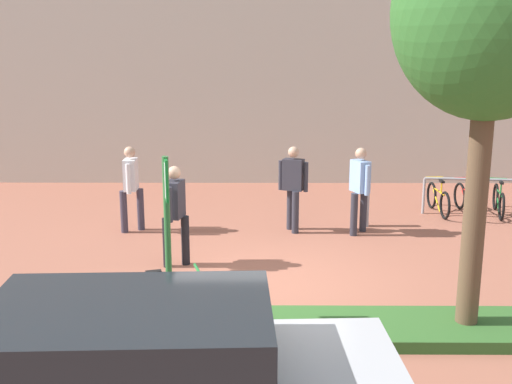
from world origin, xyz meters
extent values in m
plane|color=#9E5B47|center=(0.00, 0.00, 0.00)|extent=(60.00, 60.00, 0.00)
cube|color=#336028|center=(-0.08, -1.62, 0.08)|extent=(7.00, 1.10, 0.16)
cylinder|color=brown|center=(2.60, -1.56, 1.56)|extent=(0.28, 0.28, 3.11)
ellipsoid|color=#2D6628|center=(2.60, -1.56, 4.04)|extent=(2.31, 2.31, 2.54)
cylinder|color=#2D7238|center=(-1.23, -1.62, 1.17)|extent=(0.08, 0.08, 2.33)
cube|color=#198C33|center=(-1.23, -1.62, 2.05)|extent=(0.11, 0.36, 0.52)
cube|color=white|center=(-1.23, -1.62, 2.05)|extent=(0.10, 0.30, 0.44)
torus|color=black|center=(-1.75, -1.68, 0.33)|extent=(0.65, 0.24, 0.66)
torus|color=black|center=(-0.77, -1.40, 0.33)|extent=(0.65, 0.24, 0.66)
cylinder|color=#1E7233|center=(-1.26, -1.54, 0.55)|extent=(0.81, 0.27, 0.04)
cylinder|color=#1E7233|center=(-1.16, -1.51, 0.30)|extent=(0.59, 0.20, 0.44)
cylinder|color=#1E7233|center=(-1.43, -1.59, 0.67)|extent=(0.04, 0.04, 0.28)
cube|color=black|center=(-1.43, -1.59, 0.83)|extent=(0.21, 0.13, 0.05)
cylinder|color=#1E7233|center=(-0.88, -1.43, 0.81)|extent=(0.16, 0.41, 0.04)
cylinder|color=#99999E|center=(3.54, 4.40, 0.40)|extent=(0.06, 0.06, 0.80)
cylinder|color=#99999E|center=(4.84, 4.28, 0.80)|extent=(2.59, 0.30, 0.06)
torus|color=black|center=(3.89, 3.94, 0.30)|extent=(0.08, 0.61, 0.61)
torus|color=black|center=(3.85, 4.88, 0.30)|extent=(0.08, 0.61, 0.61)
cylinder|color=gold|center=(3.87, 4.41, 0.51)|extent=(0.07, 0.77, 0.03)
cylinder|color=gold|center=(3.87, 4.50, 0.27)|extent=(0.06, 0.56, 0.40)
cylinder|color=gold|center=(3.88, 4.24, 0.62)|extent=(0.03, 0.03, 0.26)
cube|color=black|center=(3.88, 4.24, 0.76)|extent=(0.08, 0.19, 0.05)
cylinder|color=gold|center=(3.85, 4.77, 0.75)|extent=(0.39, 0.05, 0.04)
torus|color=black|center=(4.56, 3.89, 0.30)|extent=(0.11, 0.61, 0.61)
torus|color=black|center=(4.47, 4.82, 0.30)|extent=(0.11, 0.61, 0.61)
cylinder|color=red|center=(4.52, 4.35, 0.51)|extent=(0.10, 0.77, 0.03)
cylinder|color=red|center=(4.51, 4.44, 0.27)|extent=(0.09, 0.56, 0.40)
cylinder|color=red|center=(4.53, 4.18, 0.62)|extent=(0.03, 0.03, 0.26)
cube|color=black|center=(4.53, 4.18, 0.76)|extent=(0.09, 0.19, 0.05)
cylinder|color=red|center=(4.48, 4.71, 0.75)|extent=(0.39, 0.07, 0.04)
torus|color=black|center=(5.06, 3.83, 0.30)|extent=(0.19, 0.60, 0.61)
torus|color=black|center=(5.27, 4.75, 0.30)|extent=(0.19, 0.60, 0.61)
cylinder|color=#1E7233|center=(5.16, 4.29, 0.51)|extent=(0.20, 0.76, 0.03)
cylinder|color=#1E7233|center=(5.18, 4.38, 0.27)|extent=(0.15, 0.55, 0.40)
cylinder|color=#1E7233|center=(5.13, 4.13, 0.62)|extent=(0.03, 0.03, 0.26)
cube|color=black|center=(5.13, 4.13, 0.76)|extent=(0.11, 0.20, 0.05)
cylinder|color=#1E7233|center=(5.24, 4.64, 0.75)|extent=(0.39, 0.12, 0.04)
cylinder|color=#ADADB2|center=(2.09, 3.39, 0.45)|extent=(0.16, 0.16, 0.90)
cylinder|color=#2D2D38|center=(1.76, 2.74, 0.42)|extent=(0.14, 0.14, 0.85)
cylinder|color=#2D2D38|center=(1.99, 3.03, 0.42)|extent=(0.14, 0.14, 0.85)
cube|color=#8CB2E5|center=(1.88, 2.88, 1.16)|extent=(0.38, 0.46, 0.62)
cylinder|color=#8CB2E5|center=(1.98, 2.65, 1.13)|extent=(0.09, 0.09, 0.59)
cylinder|color=#8CB2E5|center=(1.77, 3.12, 1.13)|extent=(0.09, 0.09, 0.59)
sphere|color=tan|center=(1.88, 2.88, 1.61)|extent=(0.22, 0.22, 0.22)
cylinder|color=black|center=(-1.64, 0.92, 0.42)|extent=(0.14, 0.14, 0.85)
cylinder|color=black|center=(-1.34, 1.04, 0.42)|extent=(0.14, 0.14, 0.85)
cube|color=#2D2D38|center=(-1.49, 0.98, 1.16)|extent=(0.32, 0.44, 0.62)
cylinder|color=#2D2D38|center=(-1.54, 0.73, 1.13)|extent=(0.09, 0.09, 0.59)
cylinder|color=#2D2D38|center=(-1.44, 1.24, 1.13)|extent=(0.09, 0.09, 0.59)
sphere|color=tan|center=(-1.49, 0.98, 1.61)|extent=(0.22, 0.22, 0.22)
cylinder|color=#383342|center=(-2.49, 3.10, 0.42)|extent=(0.14, 0.14, 0.85)
cylinder|color=#383342|center=(-2.78, 2.91, 0.42)|extent=(0.14, 0.14, 0.85)
cube|color=white|center=(-2.63, 3.00, 1.16)|extent=(0.25, 0.41, 0.62)
cylinder|color=white|center=(-2.64, 3.26, 1.13)|extent=(0.09, 0.09, 0.59)
cylinder|color=white|center=(-2.63, 2.74, 1.13)|extent=(0.09, 0.09, 0.59)
sphere|color=tan|center=(-2.63, 3.00, 1.61)|extent=(0.22, 0.22, 0.22)
cylinder|color=#2D2D38|center=(0.62, 2.89, 0.42)|extent=(0.14, 0.14, 0.85)
cylinder|color=#2D2D38|center=(0.53, 3.17, 0.42)|extent=(0.14, 0.14, 0.85)
cube|color=#2D2D38|center=(0.58, 3.03, 1.16)|extent=(0.46, 0.36, 0.62)
cylinder|color=#2D2D38|center=(0.82, 2.94, 1.13)|extent=(0.09, 0.09, 0.59)
cylinder|color=#2D2D38|center=(0.33, 3.12, 1.13)|extent=(0.09, 0.09, 0.59)
sphere|color=tan|center=(0.58, 3.03, 1.61)|extent=(0.22, 0.22, 0.22)
cube|color=#1E2328|center=(-1.18, -4.26, 1.26)|extent=(2.48, 1.69, 0.56)
cylinder|color=black|center=(0.44, -3.29, 0.32)|extent=(0.65, 0.25, 0.64)
cylinder|color=black|center=(-2.48, -3.42, 0.32)|extent=(0.65, 0.25, 0.64)
camera|label=1|loc=(-0.07, -9.15, 3.66)|focal=44.21mm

